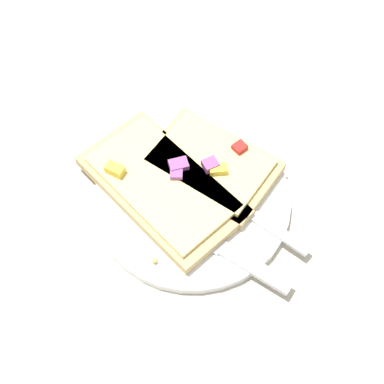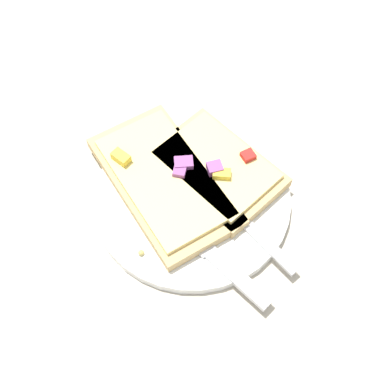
{
  "view_description": "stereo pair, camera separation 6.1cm",
  "coord_description": "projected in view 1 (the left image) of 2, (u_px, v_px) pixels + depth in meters",
  "views": [
    {
      "loc": [
        0.09,
        0.3,
        0.55
      ],
      "look_at": [
        0.0,
        0.0,
        0.02
      ],
      "focal_mm": 50.0,
      "sensor_mm": 36.0,
      "label": 1
    },
    {
      "loc": [
        0.03,
        0.31,
        0.55
      ],
      "look_at": [
        0.0,
        0.0,
        0.02
      ],
      "focal_mm": 50.0,
      "sensor_mm": 36.0,
      "label": 2
    }
  ],
  "objects": [
    {
      "name": "pizza_slice_corner",
      "position": [
        210.0,
        165.0,
        0.63
      ],
      "size": [
        0.17,
        0.18,
        0.03
      ],
      "rotation": [
        0.0,
        0.0,
        2.26
      ],
      "color": "tan",
      "rests_on": "plate"
    },
    {
      "name": "plate",
      "position": [
        192.0,
        199.0,
        0.63
      ],
      "size": [
        0.23,
        0.23,
        0.01
      ],
      "color": "white",
      "rests_on": "ground"
    },
    {
      "name": "ground_plane",
      "position": [
        192.0,
        202.0,
        0.63
      ],
      "size": [
        4.0,
        4.0,
        0.0
      ],
      "primitive_type": "plane",
      "color": "#BCB29E"
    },
    {
      "name": "fork",
      "position": [
        218.0,
        193.0,
        0.62
      ],
      "size": [
        0.14,
        0.19,
        0.01
      ],
      "rotation": [
        0.0,
        0.0,
        5.34
      ],
      "color": "silver",
      "rests_on": "plate"
    },
    {
      "name": "crumb_scatter",
      "position": [
        171.0,
        236.0,
        0.59
      ],
      "size": [
        0.06,
        0.06,
        0.01
      ],
      "color": "tan",
      "rests_on": "plate"
    },
    {
      "name": "pizza_slice_main",
      "position": [
        162.0,
        185.0,
        0.62
      ],
      "size": [
        0.18,
        0.22,
        0.03
      ],
      "rotation": [
        0.0,
        0.0,
        5.18
      ],
      "color": "tan",
      "rests_on": "plate"
    },
    {
      "name": "knife",
      "position": [
        215.0,
        244.0,
        0.59
      ],
      "size": [
        0.16,
        0.18,
        0.01
      ],
      "rotation": [
        0.0,
        0.0,
        5.41
      ],
      "color": "silver",
      "rests_on": "plate"
    }
  ]
}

